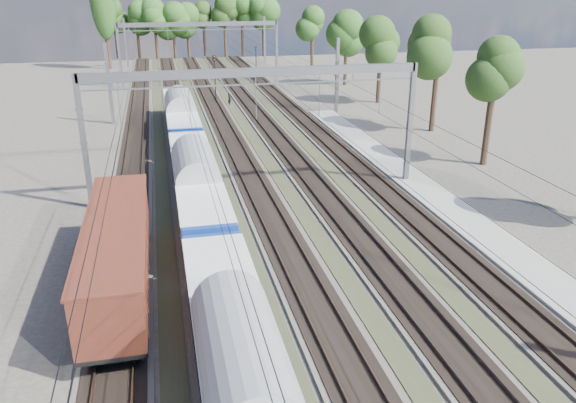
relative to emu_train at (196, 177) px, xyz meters
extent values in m
cube|color=#47423A|center=(-4.50, 17.64, -2.44)|extent=(3.00, 130.00, 0.15)
cube|color=black|center=(-4.50, 17.64, -2.34)|extent=(2.50, 130.00, 0.06)
cube|color=#473326|center=(-5.22, 17.64, -2.24)|extent=(0.08, 130.00, 0.14)
cube|color=#473326|center=(-3.78, 17.64, -2.24)|extent=(0.08, 130.00, 0.14)
cube|color=#47423A|center=(0.00, 17.64, -2.44)|extent=(3.00, 130.00, 0.15)
cube|color=black|center=(0.00, 17.64, -2.34)|extent=(2.50, 130.00, 0.06)
cube|color=#473326|center=(-0.72, 17.64, -2.24)|extent=(0.08, 130.00, 0.14)
cube|color=#473326|center=(0.72, 17.64, -2.24)|extent=(0.08, 130.00, 0.14)
cube|color=#47423A|center=(4.50, 17.64, -2.44)|extent=(3.00, 130.00, 0.15)
cube|color=black|center=(4.50, 17.64, -2.34)|extent=(2.50, 130.00, 0.06)
cube|color=#473326|center=(3.78, 17.64, -2.24)|extent=(0.08, 130.00, 0.14)
cube|color=#473326|center=(5.22, 17.64, -2.24)|extent=(0.08, 130.00, 0.14)
cube|color=#47423A|center=(9.00, 17.64, -2.44)|extent=(3.00, 130.00, 0.15)
cube|color=black|center=(9.00, 17.64, -2.34)|extent=(2.50, 130.00, 0.06)
cube|color=#473326|center=(8.28, 17.64, -2.24)|extent=(0.08, 130.00, 0.14)
cube|color=#473326|center=(9.72, 17.64, -2.24)|extent=(0.08, 130.00, 0.14)
cube|color=#47423A|center=(13.50, 17.64, -2.44)|extent=(3.00, 130.00, 0.15)
cube|color=black|center=(13.50, 17.64, -2.34)|extent=(2.50, 130.00, 0.06)
cube|color=#473326|center=(12.78, 17.64, -2.24)|extent=(0.08, 130.00, 0.14)
cube|color=#473326|center=(14.22, 17.64, -2.24)|extent=(0.08, 130.00, 0.14)
cube|color=#363323|center=(-2.25, 17.64, -2.49)|extent=(1.10, 130.00, 0.05)
cube|color=#363323|center=(2.25, 17.64, -2.49)|extent=(1.10, 130.00, 0.05)
cube|color=#363323|center=(6.75, 17.64, -2.49)|extent=(1.10, 130.00, 0.05)
cube|color=#363323|center=(11.25, 17.64, -2.49)|extent=(1.10, 130.00, 0.05)
cube|color=gray|center=(16.50, -7.36, -2.36)|extent=(3.00, 70.00, 0.30)
cube|color=slate|center=(-7.00, 2.64, 1.99)|extent=(0.35, 0.35, 9.00)
cube|color=slate|center=(16.00, 2.64, 1.99)|extent=(0.35, 0.35, 9.00)
cube|color=slate|center=(4.50, 2.64, 6.19)|extent=(23.00, 0.35, 0.60)
cube|color=slate|center=(-7.00, 50.64, 1.99)|extent=(0.35, 0.35, 9.00)
cube|color=slate|center=(16.00, 50.64, 1.99)|extent=(0.35, 0.35, 9.00)
cube|color=slate|center=(4.50, 50.64, 6.19)|extent=(23.00, 0.35, 0.60)
cube|color=slate|center=(-7.00, 27.64, 1.74)|extent=(0.35, 0.35, 8.50)
cube|color=slate|center=(-7.00, 72.64, 1.74)|extent=(0.35, 0.35, 8.50)
cube|color=slate|center=(18.30, 27.64, 1.74)|extent=(0.35, 0.35, 8.50)
cube|color=slate|center=(18.30, 72.64, 1.74)|extent=(0.35, 0.35, 8.50)
cylinder|color=black|center=(-4.50, 17.64, 2.99)|extent=(0.03, 130.00, 0.03)
cylinder|color=black|center=(-4.50, 17.64, 4.09)|extent=(0.03, 130.00, 0.03)
cylinder|color=black|center=(0.00, 17.64, 2.99)|extent=(0.03, 130.00, 0.03)
cylinder|color=black|center=(0.00, 17.64, 4.09)|extent=(0.03, 130.00, 0.03)
cylinder|color=black|center=(4.50, 17.64, 2.99)|extent=(0.03, 130.00, 0.03)
cylinder|color=black|center=(4.50, 17.64, 4.09)|extent=(0.03, 130.00, 0.03)
cylinder|color=black|center=(9.00, 17.64, 2.99)|extent=(0.03, 130.00, 0.03)
cylinder|color=black|center=(9.00, 17.64, 4.09)|extent=(0.03, 130.00, 0.03)
cylinder|color=black|center=(13.50, 17.64, 2.99)|extent=(0.03, 130.00, 0.03)
cylinder|color=black|center=(13.50, 17.64, 4.09)|extent=(0.03, 130.00, 0.03)
cylinder|color=black|center=(-9.44, 86.33, 0.70)|extent=(0.56, 0.56, 6.42)
sphere|color=#203E16|center=(-9.44, 86.33, 5.83)|extent=(5.22, 5.22, 5.22)
cylinder|color=black|center=(-6.16, 85.67, 0.73)|extent=(0.56, 0.56, 6.48)
sphere|color=#203E16|center=(-6.16, 85.67, 5.91)|extent=(4.20, 4.20, 4.20)
cylinder|color=black|center=(-2.65, 86.18, 0.59)|extent=(0.56, 0.56, 6.21)
sphere|color=#203E16|center=(-2.65, 86.18, 5.56)|extent=(4.12, 4.12, 4.12)
cylinder|color=black|center=(0.88, 85.78, 1.23)|extent=(0.56, 0.56, 7.49)
sphere|color=#203E16|center=(0.88, 85.78, 7.22)|extent=(4.65, 4.65, 4.65)
cylinder|color=black|center=(4.64, 85.54, 0.97)|extent=(0.56, 0.56, 6.97)
sphere|color=#203E16|center=(4.64, 85.54, 6.55)|extent=(5.16, 5.16, 5.16)
cylinder|color=black|center=(9.26, 85.19, 0.96)|extent=(0.56, 0.56, 6.95)
sphere|color=#203E16|center=(9.26, 85.19, 6.53)|extent=(4.64, 4.64, 4.64)
cylinder|color=black|center=(11.56, 85.73, 0.38)|extent=(0.56, 0.56, 5.78)
sphere|color=#203E16|center=(11.56, 85.73, 5.01)|extent=(3.92, 3.92, 3.92)
cylinder|color=black|center=(16.37, 82.69, 0.69)|extent=(0.56, 0.56, 6.41)
sphere|color=#203E16|center=(16.37, 82.69, 5.82)|extent=(4.77, 4.77, 4.77)
cylinder|color=black|center=(19.44, 85.36, 0.30)|extent=(0.56, 0.56, 5.63)
sphere|color=#203E16|center=(19.44, 85.36, 4.81)|extent=(3.93, 3.93, 3.93)
cylinder|color=black|center=(25.55, 5.17, 0.87)|extent=(0.56, 0.56, 6.77)
sphere|color=#203E16|center=(25.55, 5.17, 6.28)|extent=(3.47, 3.47, 3.47)
cylinder|color=black|center=(25.90, 16.66, 0.81)|extent=(0.56, 0.56, 6.64)
sphere|color=#203E16|center=(25.90, 16.66, 6.12)|extent=(3.42, 3.42, 3.42)
cylinder|color=black|center=(24.94, 33.75, 0.81)|extent=(0.56, 0.56, 6.64)
sphere|color=#203E16|center=(24.94, 33.75, 6.12)|extent=(4.11, 4.11, 4.11)
cylinder|color=black|center=(25.24, 48.24, 0.18)|extent=(0.56, 0.56, 5.39)
sphere|color=#203E16|center=(25.24, 48.24, 4.49)|extent=(3.83, 3.83, 3.83)
cylinder|color=black|center=(25.10, 60.28, 0.03)|extent=(0.56, 0.56, 5.08)
sphere|color=#203E16|center=(25.10, 60.28, 4.09)|extent=(4.14, 4.14, 4.14)
cylinder|color=black|center=(-10.00, 70.64, 5.49)|extent=(0.70, 0.70, 16.00)
cube|color=black|center=(0.00, -13.14, -1.96)|extent=(2.00, 3.00, 0.80)
cube|color=navy|center=(0.00, -20.14, -0.46)|extent=(2.80, 20.00, 1.90)
cube|color=silver|center=(0.00, -20.14, 0.04)|extent=(2.88, 19.20, 0.95)
cube|color=black|center=(1.45, -20.14, 0.04)|extent=(0.04, 17.00, 0.70)
cylinder|color=#999C9F|center=(0.00, -20.14, 0.49)|extent=(2.84, 20.00, 2.84)
cube|color=black|center=(0.00, -6.54, -1.96)|extent=(2.00, 3.00, 0.80)
cube|color=black|center=(0.00, 7.46, -1.96)|extent=(2.00, 3.00, 0.80)
cube|color=navy|center=(0.00, 0.46, -0.46)|extent=(2.80, 20.00, 1.90)
cube|color=silver|center=(0.00, 0.46, 0.04)|extent=(2.88, 19.20, 0.95)
cube|color=black|center=(1.45, 0.46, 0.04)|extent=(0.04, 17.00, 0.70)
cube|color=#DBC60B|center=(0.00, -3.94, -0.96)|extent=(2.90, 5.60, 0.70)
cylinder|color=#999C9F|center=(0.00, 0.46, 0.49)|extent=(2.84, 20.00, 2.84)
cube|color=black|center=(0.00, 14.06, -1.96)|extent=(2.00, 3.00, 0.80)
cube|color=black|center=(0.00, 28.05, -1.96)|extent=(2.00, 3.00, 0.80)
cube|color=navy|center=(0.00, 21.06, -0.46)|extent=(2.80, 20.00, 1.90)
cube|color=silver|center=(0.00, 21.06, 0.04)|extent=(2.88, 19.20, 0.95)
cube|color=black|center=(1.45, 21.06, 0.04)|extent=(0.04, 17.00, 0.70)
cube|color=#DBC60B|center=(0.00, 16.66, -0.96)|extent=(2.90, 5.60, 0.70)
cylinder|color=#999C9F|center=(0.00, 21.06, 0.49)|extent=(2.84, 20.00, 2.84)
cube|color=black|center=(-4.50, -14.33, -2.01)|extent=(2.00, 2.59, 0.70)
cube|color=black|center=(-4.50, -4.55, -2.01)|extent=(2.00, 2.59, 0.70)
cube|color=black|center=(-4.50, -9.44, -1.56)|extent=(2.69, 13.97, 0.20)
cube|color=#442212|center=(-4.50, -9.44, -0.17)|extent=(2.69, 13.97, 2.59)
cube|color=#442212|center=(-4.50, -9.44, 1.18)|extent=(2.89, 13.97, 0.12)
imported|color=black|center=(6.57, 34.47, -1.74)|extent=(0.54, 0.66, 1.55)
cylinder|color=black|center=(5.12, 36.73, 0.06)|extent=(0.14, 0.14, 5.15)
cube|color=black|center=(5.12, 36.73, 2.99)|extent=(0.42, 0.35, 0.72)
sphere|color=red|center=(5.12, 36.59, 3.20)|extent=(0.16, 0.16, 0.16)
sphere|color=#0C9919|center=(5.12, 36.59, 2.84)|extent=(0.16, 0.16, 0.16)
cylinder|color=black|center=(13.36, 53.86, -0.26)|extent=(0.13, 0.13, 4.51)
cube|color=black|center=(13.36, 53.86, 2.32)|extent=(0.34, 0.25, 0.63)
sphere|color=red|center=(13.36, 53.75, 2.50)|extent=(0.14, 0.14, 0.14)
sphere|color=#0C9919|center=(13.36, 53.75, 2.18)|extent=(0.14, 0.14, 0.14)
camera|label=1|loc=(-1.92, -35.05, 11.80)|focal=35.00mm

